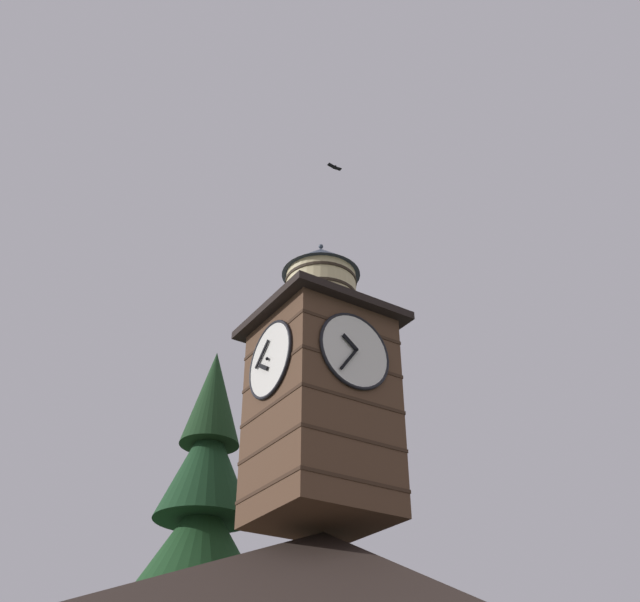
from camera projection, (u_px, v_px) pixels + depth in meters
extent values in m
pyramid|color=#2D231E|center=(324.00, 595.00, 19.25)|extent=(12.52, 9.97, 3.25)
cube|color=brown|center=(321.00, 419.00, 21.16)|extent=(3.41, 3.41, 6.02)
cube|color=#3C291C|center=(321.00, 498.00, 19.93)|extent=(3.45, 3.45, 0.10)
cube|color=#3C291C|center=(321.00, 458.00, 20.54)|extent=(3.45, 3.45, 0.10)
cube|color=#3C291C|center=(321.00, 420.00, 21.15)|extent=(3.45, 3.45, 0.10)
cube|color=#3C291C|center=(321.00, 385.00, 21.76)|extent=(3.45, 3.45, 0.10)
cube|color=#3C291C|center=(321.00, 351.00, 22.37)|extent=(3.45, 3.45, 0.10)
cylinder|color=white|center=(355.00, 351.00, 20.71)|extent=(2.29, 0.10, 2.29)
torus|color=black|center=(355.00, 351.00, 20.70)|extent=(2.39, 0.10, 2.39)
cube|color=black|center=(350.00, 342.00, 20.63)|extent=(0.53, 0.04, 0.44)
cube|color=black|center=(349.00, 359.00, 20.31)|extent=(0.61, 0.04, 0.81)
sphere|color=black|center=(357.00, 350.00, 20.64)|extent=(0.10, 0.10, 0.10)
cylinder|color=white|center=(270.00, 360.00, 21.15)|extent=(0.10, 2.29, 2.29)
torus|color=black|center=(270.00, 360.00, 21.14)|extent=(0.10, 2.39, 2.39)
cube|color=black|center=(263.00, 367.00, 21.19)|extent=(0.04, 0.54, 0.41)
cube|color=black|center=(262.00, 354.00, 21.52)|extent=(0.04, 0.75, 0.68)
sphere|color=black|center=(267.00, 359.00, 21.10)|extent=(0.10, 0.10, 0.10)
cube|color=black|center=(321.00, 326.00, 22.86)|extent=(4.11, 4.11, 0.25)
cylinder|color=beige|center=(321.00, 299.00, 23.41)|extent=(2.25, 2.25, 1.77)
cylinder|color=#2D2319|center=(321.00, 314.00, 23.09)|extent=(2.31, 2.31, 0.10)
cylinder|color=#2D2319|center=(321.00, 299.00, 23.41)|extent=(2.31, 2.31, 0.10)
cylinder|color=#2D2319|center=(321.00, 283.00, 23.72)|extent=(2.31, 2.31, 0.10)
cone|color=#2D3847|center=(321.00, 262.00, 24.18)|extent=(2.55, 2.55, 1.08)
sphere|color=#424C5B|center=(321.00, 247.00, 24.52)|extent=(0.16, 0.16, 0.16)
cone|color=#1A401E|center=(201.00, 544.00, 24.42)|extent=(4.65, 4.65, 3.82)
cone|color=#193B1F|center=(207.00, 465.00, 25.91)|extent=(3.40, 3.40, 3.93)
cone|color=#1B381C|center=(213.00, 397.00, 27.32)|extent=(2.16, 2.16, 3.77)
ellipsoid|color=black|center=(335.00, 167.00, 26.31)|extent=(0.11, 0.19, 0.11)
cube|color=black|center=(331.00, 166.00, 26.24)|extent=(0.28, 0.13, 0.07)
cube|color=black|center=(338.00, 169.00, 26.37)|extent=(0.28, 0.13, 0.07)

